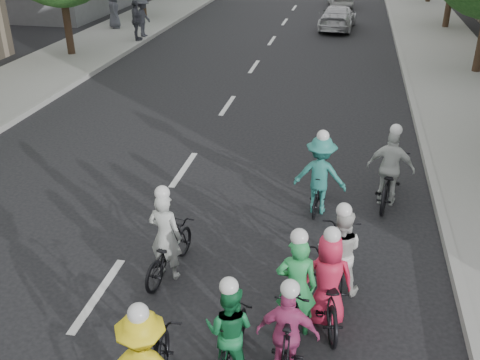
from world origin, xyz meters
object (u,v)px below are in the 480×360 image
(cyclist_7, at_px, (320,179))
(follow_car_lead, at_px, (338,17))
(cyclist_3, at_px, (288,338))
(cyclist_1, at_px, (230,335))
(cyclist_8, at_px, (389,176))
(spectator_1, at_px, (136,20))
(cyclist_4, at_px, (327,287))
(cyclist_6, at_px, (339,258))
(cyclist_0, at_px, (168,246))
(cyclist_5, at_px, (296,295))
(spectator_2, at_px, (114,10))
(spectator_0, at_px, (143,17))

(cyclist_7, relative_size, follow_car_lead, 0.44)
(follow_car_lead, bearing_deg, cyclist_7, 95.31)
(follow_car_lead, bearing_deg, cyclist_3, 94.85)
(cyclist_1, distance_m, cyclist_8, 5.93)
(follow_car_lead, distance_m, spectator_1, 10.83)
(cyclist_3, bearing_deg, cyclist_7, -92.41)
(cyclist_4, relative_size, cyclist_6, 1.04)
(cyclist_0, height_order, cyclist_3, cyclist_0)
(cyclist_0, bearing_deg, cyclist_1, 137.20)
(cyclist_5, distance_m, spectator_1, 20.63)
(cyclist_3, distance_m, follow_car_lead, 24.53)
(cyclist_1, relative_size, cyclist_4, 0.80)
(cyclist_0, xyz_separation_m, cyclist_3, (2.36, -1.86, 0.03))
(follow_car_lead, bearing_deg, cyclist_0, 88.95)
(cyclist_3, bearing_deg, cyclist_6, -107.94)
(cyclist_8, bearing_deg, cyclist_6, 84.01)
(cyclist_4, xyz_separation_m, spectator_2, (-12.42, 20.47, 0.48))
(cyclist_8, xyz_separation_m, spectator_2, (-13.53, 16.37, 0.44))
(cyclist_6, bearing_deg, cyclist_4, 78.93)
(cyclist_3, height_order, follow_car_lead, cyclist_3)
(cyclist_5, height_order, cyclist_6, cyclist_5)
(spectator_0, bearing_deg, cyclist_8, -139.55)
(cyclist_1, relative_size, spectator_1, 0.85)
(cyclist_1, xyz_separation_m, cyclist_4, (1.26, 1.33, 0.00))
(cyclist_0, height_order, cyclist_7, cyclist_7)
(cyclist_0, xyz_separation_m, cyclist_5, (2.38, -0.98, 0.07))
(cyclist_3, relative_size, follow_car_lead, 0.40)
(cyclist_1, height_order, spectator_2, spectator_2)
(cyclist_1, distance_m, cyclist_4, 1.84)
(cyclist_0, relative_size, follow_car_lead, 0.42)
(cyclist_8, xyz_separation_m, spectator_0, (-11.24, 14.70, 0.43))
(cyclist_1, distance_m, spectator_0, 22.00)
(cyclist_4, height_order, cyclist_6, cyclist_4)
(cyclist_4, distance_m, cyclist_6, 0.83)
(cyclist_5, distance_m, cyclist_8, 4.73)
(cyclist_3, height_order, cyclist_5, cyclist_5)
(follow_car_lead, xyz_separation_m, spectator_1, (-9.35, -5.44, 0.47))
(cyclist_1, distance_m, cyclist_5, 1.26)
(cyclist_0, xyz_separation_m, cyclist_6, (2.98, 0.20, 0.03))
(spectator_0, xyz_separation_m, spectator_1, (0.00, -0.95, 0.02))
(cyclist_0, distance_m, cyclist_1, 2.50)
(spectator_2, bearing_deg, cyclist_5, -172.34)
(follow_car_lead, height_order, spectator_2, spectator_2)
(cyclist_3, distance_m, spectator_1, 21.40)
(cyclist_0, height_order, cyclist_4, cyclist_0)
(cyclist_7, xyz_separation_m, spectator_2, (-12.05, 17.06, 0.34))
(cyclist_1, xyz_separation_m, spectator_0, (-8.87, 20.13, 0.47))
(cyclist_5, distance_m, cyclist_6, 1.32)
(cyclist_6, height_order, cyclist_7, cyclist_7)
(cyclist_8, bearing_deg, cyclist_7, 35.17)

